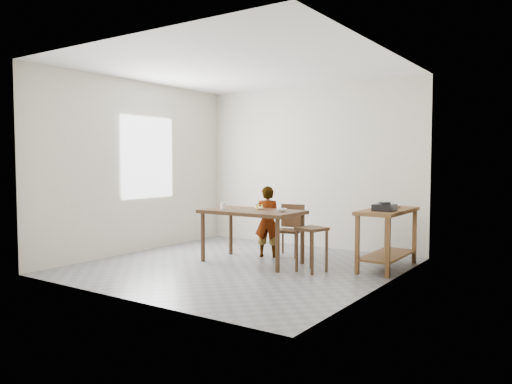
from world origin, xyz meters
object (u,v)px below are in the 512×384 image
Objects in this scene: dining_table at (252,236)px; prep_counter at (387,239)px; dining_chair at (289,231)px; stool at (312,250)px; child at (267,222)px.

prep_counter reaches higher than dining_table.
prep_counter reaches higher than dining_chair.
dining_table is at bearing -113.84° from dining_chair.
dining_table reaches higher than stool.
stool is (-0.74, -0.75, -0.11)m from prep_counter.
dining_chair is 1.33× the size of stool.
prep_counter is 1.06m from stool.
dining_chair is at bearing 135.80° from stool.
prep_counter is at bearing 22.15° from dining_table.
child is 1.38× the size of dining_chair.
child is (-1.77, -0.22, 0.13)m from prep_counter.
dining_chair is 1.12m from stool.
child reaches higher than dining_chair.
stool is at bearing -2.99° from dining_table.
dining_table is at bearing 72.81° from child.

